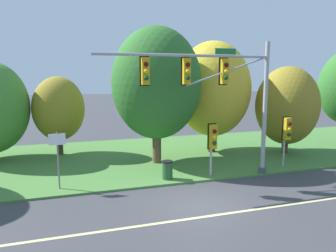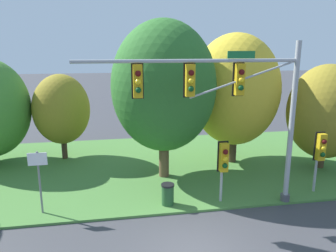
{
  "view_description": "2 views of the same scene",
  "coord_description": "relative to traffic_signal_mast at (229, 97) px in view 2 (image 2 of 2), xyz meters",
  "views": [
    {
      "loc": [
        -5.1,
        -11.83,
        5.29
      ],
      "look_at": [
        0.09,
        4.32,
        2.61
      ],
      "focal_mm": 35.0,
      "sensor_mm": 36.0,
      "label": 1
    },
    {
      "loc": [
        -2.5,
        -9.43,
        6.67
      ],
      "look_at": [
        -0.08,
        4.35,
        3.29
      ],
      "focal_mm": 35.0,
      "sensor_mm": 36.0,
      "label": 2
    }
  ],
  "objects": [
    {
      "name": "route_sign_post",
      "position": [
        -7.5,
        0.71,
        -2.96
      ],
      "size": [
        0.74,
        0.08,
        2.61
      ],
      "color": "slate",
      "rests_on": "grass_verge"
    },
    {
      "name": "traffic_signal_mast",
      "position": [
        0.0,
        0.0,
        0.0
      ],
      "size": [
        8.94,
        0.49,
        6.83
      ],
      "color": "#9EA0A5",
      "rests_on": "grass_verge"
    },
    {
      "name": "tree_tall_centre",
      "position": [
        2.32,
        5.28,
        -0.44
      ],
      "size": [
        5.01,
        5.01,
        7.36
      ],
      "color": "#423021",
      "rests_on": "grass_verge"
    },
    {
      "name": "grass_verge",
      "position": [
        -2.05,
        5.54,
        -4.72
      ],
      "size": [
        48.0,
        11.5,
        0.1
      ],
      "primitive_type": "cube",
      "color": "#477A38",
      "rests_on": "ground"
    },
    {
      "name": "tree_right_far",
      "position": [
        6.87,
        3.5,
        -1.5
      ],
      "size": [
        4.09,
        4.09,
        5.73
      ],
      "color": "#4C3823",
      "rests_on": "grass_verge"
    },
    {
      "name": "tree_behind_signpost",
      "position": [
        -7.46,
        7.57,
        -1.65
      ],
      "size": [
        3.29,
        3.29,
        5.08
      ],
      "color": "#423021",
      "rests_on": "grass_verge"
    },
    {
      "name": "pedestrian_signal_near_kerb",
      "position": [
        -0.0,
        0.29,
        -2.73
      ],
      "size": [
        0.46,
        0.55,
        2.74
      ],
      "color": "#9EA0A5",
      "rests_on": "grass_verge"
    },
    {
      "name": "tree_mid_verge",
      "position": [
        -1.98,
        3.76,
        0.01
      ],
      "size": [
        5.17,
        5.17,
        7.92
      ],
      "color": "brown",
      "rests_on": "grass_verge"
    },
    {
      "name": "ground_plane",
      "position": [
        -2.05,
        -2.71,
        -4.77
      ],
      "size": [
        160.0,
        160.0,
        0.0
      ],
      "primitive_type": "plane",
      "color": "#3D3D42"
    },
    {
      "name": "pedestrian_signal_further_along",
      "position": [
        4.62,
        0.5,
        -2.6
      ],
      "size": [
        0.46,
        0.55,
        2.89
      ],
      "color": "#9EA0A5",
      "rests_on": "grass_verge"
    },
    {
      "name": "trash_bin",
      "position": [
        -2.34,
        0.54,
        -4.2
      ],
      "size": [
        0.56,
        0.56,
        0.93
      ],
      "color": "#234C28",
      "rests_on": "grass_verge"
    }
  ]
}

